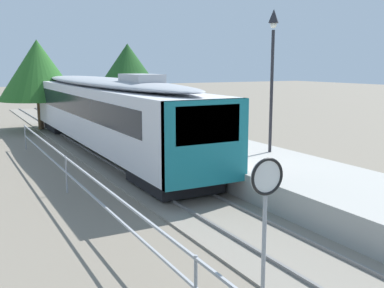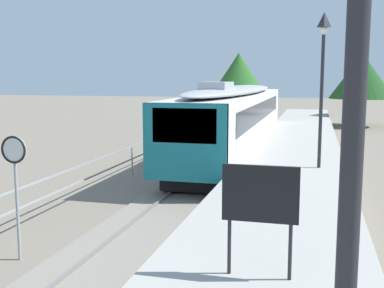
% 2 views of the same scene
% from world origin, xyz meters
% --- Properties ---
extents(ground_plane, '(160.00, 160.00, 0.00)m').
position_xyz_m(ground_plane, '(-3.00, 22.00, 0.00)').
color(ground_plane, slate).
extents(track_rails, '(3.20, 60.00, 0.14)m').
position_xyz_m(track_rails, '(0.00, 22.00, 0.03)').
color(track_rails, gray).
rests_on(track_rails, ground).
extents(commuter_train, '(2.82, 20.46, 3.74)m').
position_xyz_m(commuter_train, '(0.00, 27.40, 2.15)').
color(commuter_train, silver).
rests_on(commuter_train, track_rails).
extents(station_platform, '(3.90, 60.00, 0.90)m').
position_xyz_m(station_platform, '(3.25, 22.00, 0.45)').
color(station_platform, '#A8A59E').
rests_on(station_platform, ground).
extents(platform_lamp_mid_platform, '(0.34, 0.34, 5.35)m').
position_xyz_m(platform_lamp_mid_platform, '(4.24, 19.81, 4.62)').
color(platform_lamp_mid_platform, '#232328').
rests_on(platform_lamp_mid_platform, station_platform).
extents(speed_limit_sign, '(0.61, 0.10, 2.81)m').
position_xyz_m(speed_limit_sign, '(-2.25, 11.60, 2.12)').
color(speed_limit_sign, '#9EA0A5').
rests_on(speed_limit_sign, ground).
extents(carpark_fence, '(0.06, 36.06, 1.25)m').
position_xyz_m(carpark_fence, '(-3.30, 12.00, 0.91)').
color(carpark_fence, '#9EA0A5').
rests_on(carpark_fence, ground).
extents(tree_behind_carpark, '(5.30, 5.30, 6.10)m').
position_xyz_m(tree_behind_carpark, '(7.73, 44.81, 4.21)').
color(tree_behind_carpark, brown).
rests_on(tree_behind_carpark, ground).
extents(tree_behind_station_far, '(5.12, 5.12, 5.83)m').
position_xyz_m(tree_behind_station_far, '(-1.35, 36.78, 3.89)').
color(tree_behind_station_far, brown).
rests_on(tree_behind_station_far, ground).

